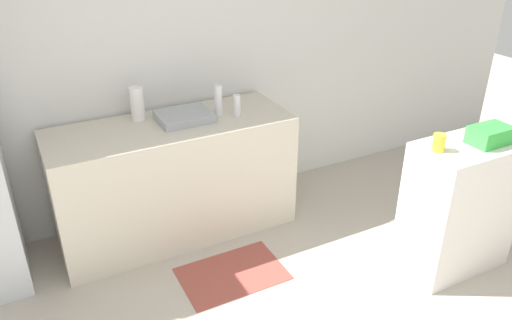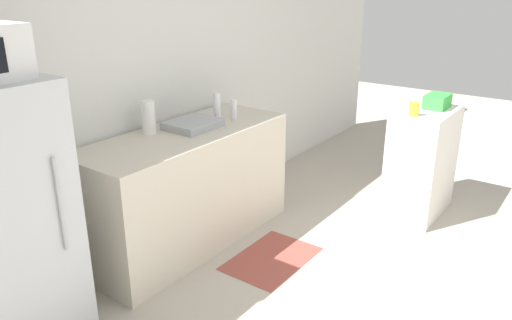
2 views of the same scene
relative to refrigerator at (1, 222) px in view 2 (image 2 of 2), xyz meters
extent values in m
cube|color=silver|center=(1.41, 0.40, 0.52)|extent=(8.00, 0.06, 2.60)
cube|color=silver|center=(0.00, 0.00, 0.00)|extent=(0.67, 0.59, 1.57)
cylinder|color=#B7B7BC|center=(0.18, -0.31, 0.12)|extent=(0.02, 0.02, 0.55)
cube|color=beige|center=(1.48, 0.00, -0.32)|extent=(1.82, 0.68, 0.94)
cube|color=#9EA3A8|center=(1.60, 0.03, 0.18)|extent=(0.40, 0.33, 0.06)
cylinder|color=silver|center=(1.87, 0.01, 0.27)|extent=(0.06, 0.06, 0.24)
cylinder|color=silver|center=(1.99, -0.08, 0.24)|extent=(0.06, 0.06, 0.17)
cube|color=white|center=(3.11, -1.33, -0.30)|extent=(0.75, 0.43, 0.98)
cube|color=green|center=(3.21, -1.38, 0.25)|extent=(0.27, 0.18, 0.12)
cylinder|color=yellow|center=(2.83, -1.30, 0.25)|extent=(0.08, 0.08, 0.11)
cylinder|color=white|center=(1.29, 0.19, 0.28)|extent=(0.10, 0.10, 0.26)
cube|color=#99473D|center=(1.63, -0.72, -0.78)|extent=(0.74, 0.50, 0.01)
camera|label=1|loc=(0.47, -3.32, 1.59)|focal=35.00mm
camera|label=2|loc=(-1.16, -2.60, 1.28)|focal=35.00mm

